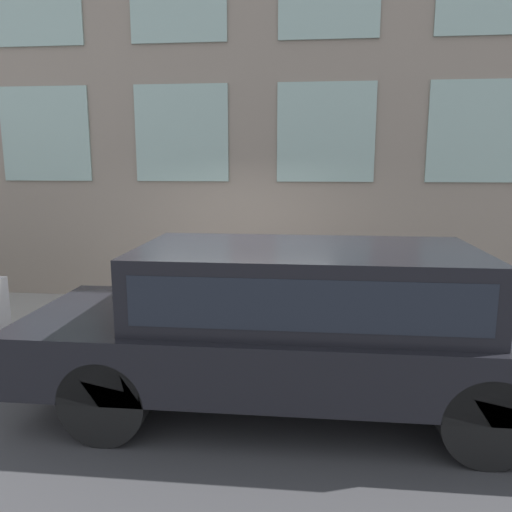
{
  "coord_description": "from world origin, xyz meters",
  "views": [
    {
      "loc": [
        -5.88,
        -0.9,
        2.45
      ],
      "look_at": [
        0.65,
        -0.23,
        1.2
      ],
      "focal_mm": 35.0,
      "sensor_mm": 36.0,
      "label": 1
    }
  ],
  "objects": [
    {
      "name": "ground_plane",
      "position": [
        0.0,
        0.0,
        0.0
      ],
      "size": [
        80.0,
        80.0,
        0.0
      ],
      "primitive_type": "plane",
      "color": "#38383A"
    },
    {
      "name": "sidewalk",
      "position": [
        1.15,
        0.0,
        0.07
      ],
      "size": [
        2.3,
        60.0,
        0.13
      ],
      "color": "gray",
      "rests_on": "ground_plane"
    },
    {
      "name": "person",
      "position": [
        0.79,
        -0.05,
        0.93
      ],
      "size": [
        0.32,
        0.21,
        1.32
      ],
      "rotation": [
        0.0,
        0.0,
        -2.75
      ],
      "color": "#998466",
      "rests_on": "sidewalk"
    },
    {
      "name": "fire_hydrant",
      "position": [
        0.51,
        -0.41,
        0.47
      ],
      "size": [
        0.28,
        0.41,
        0.67
      ],
      "color": "red",
      "rests_on": "sidewalk"
    },
    {
      "name": "parked_truck_charcoal_near",
      "position": [
        -1.17,
        -0.83,
        0.97
      ],
      "size": [
        1.87,
        5.19,
        1.65
      ],
      "color": "black",
      "rests_on": "ground_plane"
    }
  ]
}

